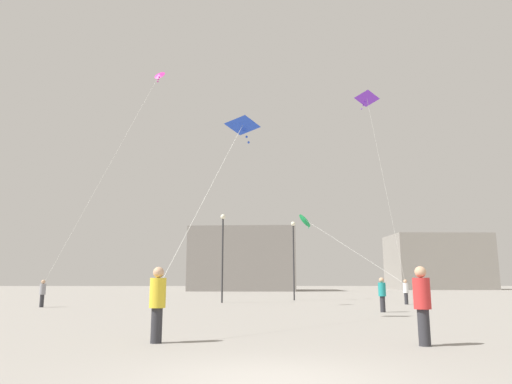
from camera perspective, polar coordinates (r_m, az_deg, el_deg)
The scene contains 14 objects.
ground_plane at distance 7.45m, azimuth 1.83°, elevation -22.23°, with size 300.00×300.00×0.00m, color gray.
person_in_white at distance 32.72m, azimuth 17.78°, elevation -11.37°, with size 0.35×0.35×1.60m.
person_in_red at distance 11.96m, azimuth 19.60°, elevation -12.48°, with size 0.40×0.40×1.83m.
person_in_grey at distance 30.49m, azimuth -24.57°, elevation -11.03°, with size 0.34×0.34×1.57m.
person_in_yellow at distance 12.07m, azimuth -11.91°, elevation -12.84°, with size 0.40×0.40×1.83m.
person_in_teal at distance 24.21m, azimuth 15.12°, elevation -11.80°, with size 0.36×0.36×1.67m.
kite_emerald_diamond at distance 39.86m, azimuth 6.10°, elevation -3.45°, with size 6.24×9.03×5.90m.
kite_cobalt_delta at distance 19.52m, azimuth -1.78°, elevation 7.80°, with size 2.60×7.24×6.83m.
kite_magenta_diamond at distance 30.18m, azimuth -12.16°, elevation 12.93°, with size 6.89×1.45×13.02m.
kite_violet_delta at distance 33.27m, azimuth 13.42°, elevation 10.50°, with size 2.93×1.38×12.79m.
building_left_hall at distance 79.00m, azimuth -1.35°, elevation -8.32°, with size 17.58×17.47×9.87m.
building_centre_hall at distance 94.75m, azimuth 21.26°, elevation -7.96°, with size 17.45×10.69×10.05m.
lamppost_east at distance 38.14m, azimuth 4.59°, elevation -6.90°, with size 0.36×0.36×6.27m.
lamppost_west at distance 33.63m, azimuth -4.08°, elevation -6.41°, with size 0.36×0.36×6.24m.
Camera 1 is at (-0.33, -7.30, 1.47)m, focal length 32.84 mm.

